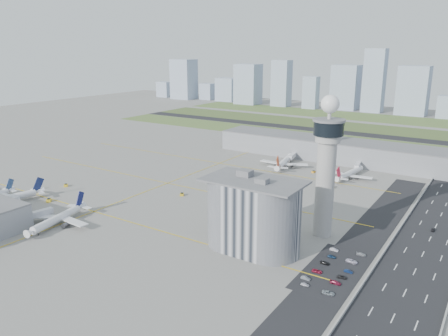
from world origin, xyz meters
The scene contains 54 objects.
ground centered at (0.00, 0.00, 0.00)m, with size 1000.00×1000.00×0.00m, color gray.
grass_strip_0 centered at (-20.00, 225.00, 0.04)m, with size 480.00×50.00×0.08m, color #536A32.
grass_strip_1 centered at (-20.00, 300.00, 0.04)m, with size 480.00×60.00×0.08m, color #3E5227.
grass_strip_2 centered at (-20.00, 380.00, 0.04)m, with size 480.00×70.00×0.08m, color #4F6C33.
runway centered at (-20.00, 262.00, 0.06)m, with size 480.00×22.00×0.10m, color black.
highway centered at (115.00, 0.00, 0.05)m, with size 28.00×500.00×0.10m, color black.
barrier_left centered at (101.00, 0.00, 0.60)m, with size 0.60×500.00×1.20m, color #9E9E99.
landside_road centered at (90.00, -10.00, 0.04)m, with size 18.00×260.00×0.08m, color black.
parking_lot centered at (88.00, -22.00, 0.05)m, with size 20.00×44.00×0.10m, color black.
taxiway_line_h_0 centered at (-40.00, -30.00, 0.01)m, with size 260.00×0.60×0.01m, color yellow.
taxiway_line_h_1 centered at (-40.00, 30.00, 0.01)m, with size 260.00×0.60×0.01m, color yellow.
taxiway_line_h_2 centered at (-40.00, 90.00, 0.01)m, with size 260.00×0.60×0.01m, color yellow.
taxiway_line_v centered at (-40.00, 30.00, 0.01)m, with size 0.60×260.00×0.01m, color yellow.
control_tower centered at (72.00, 8.00, 35.04)m, with size 14.00×14.00×64.50m.
secondary_tower centered at (30.00, 150.00, 18.80)m, with size 8.60×8.60×31.90m.
admin_building centered at (51.99, -22.00, 15.30)m, with size 42.00×24.00×33.50m.
terminal_pier centered at (40.00, 148.00, 7.90)m, with size 210.00×32.00×15.80m.
airplane_near_b centered at (-88.92, -48.52, 5.74)m, with size 40.97×34.82×11.47m, color white, non-canonical shape.
airplane_near_c centered at (-40.27, -52.52, 5.77)m, with size 41.18×35.01×11.53m, color white, non-canonical shape.
airplane_far_a centered at (4.37, 108.72, 5.87)m, with size 41.91×35.63×11.74m, color white, non-canonical shape.
airplane_far_b centered at (53.60, 106.17, 5.28)m, with size 37.73×32.07×10.56m, color white, non-canonical shape.
jet_bridge_near_2 centered at (-53.00, -61.00, 2.85)m, with size 14.00×3.00×5.70m, color silver, non-canonical shape.
jet_bridge_far_0 centered at (2.00, 132.00, 2.85)m, with size 14.00×3.00×5.70m, color silver, non-canonical shape.
jet_bridge_far_1 centered at (52.00, 132.00, 2.85)m, with size 14.00×3.00×5.70m, color silver, non-canonical shape.
tug_0 centered at (-91.19, -26.50, 0.85)m, with size 2.01×2.92×1.70m, color yellow, non-canonical shape.
tug_1 centered at (-89.01, -9.94, 0.88)m, with size 2.09×3.04×1.77m, color yellow, non-canonical shape.
tug_2 centered at (-73.44, -33.35, 1.00)m, with size 2.36×3.44×2.00m, color yellow, non-canonical shape.
tug_3 centered at (-17.17, 15.99, 0.87)m, with size 2.07×3.01×1.75m, color gold, non-canonical shape.
tug_4 centered at (29.03, 104.39, 0.79)m, with size 1.87×2.72×1.58m, color orange, non-canonical shape.
tug_5 centered at (51.54, 78.26, 1.02)m, with size 2.40×3.49×2.03m, color gold, non-canonical shape.
car_lot_0 centered at (83.47, -38.72, 0.54)m, with size 1.28×3.17×1.08m, color silver.
car_lot_1 centered at (81.89, -34.50, 0.59)m, with size 1.25×3.59×1.18m, color gray.
car_lot_2 centered at (83.50, -27.05, 0.56)m, with size 1.86×4.03×1.12m, color #A51837.
car_lot_3 centered at (83.67, -19.06, 0.54)m, with size 1.51×3.73×1.08m, color black.
car_lot_4 centered at (84.00, -12.11, 0.60)m, with size 1.41×3.50×1.19m, color navy.
car_lot_5 centered at (82.64, -5.42, 0.59)m, with size 1.25×3.59×1.18m, color silver.
car_lot_6 centered at (92.63, -39.63, 0.61)m, with size 2.03×4.39×1.22m, color #88949C.
car_lot_7 centered at (92.38, -31.45, 0.60)m, with size 1.69×4.16×1.21m, color maroon.
car_lot_8 centered at (93.00, -26.28, 0.62)m, with size 1.46×3.63×1.24m, color black.
car_lot_9 centered at (93.65, -20.55, 0.55)m, with size 1.17×3.37×1.11m, color #0F224F.
car_lot_10 centered at (92.21, -11.85, 0.65)m, with size 2.16×4.69×1.30m, color silver.
car_lot_11 centered at (93.65, -3.41, 0.58)m, with size 1.63×4.01×1.16m, color #999CA2.
car_hw_1 centered at (114.58, 40.49, 0.61)m, with size 1.29×3.69×1.21m, color black.
skyline_bldg_0 centered at (-377.77, 421.70, 13.25)m, with size 24.05×19.24×26.50m, color #9EADC1.
skyline_bldg_1 centered at (-331.22, 417.61, 32.80)m, with size 37.63×30.10×65.60m, color #9EADC1.
skyline_bldg_2 centered at (-291.25, 430.16, 13.39)m, with size 22.81×18.25×26.79m, color #9EADC1.
skyline_bldg_3 centered at (-252.58, 431.35, 18.47)m, with size 32.30×25.84×36.93m, color #9EADC1.
skyline_bldg_4 centered at (-204.47, 415.19, 30.18)m, with size 35.81×28.65×60.36m, color #9EADC1.
skyline_bldg_5 centered at (-150.11, 419.66, 33.44)m, with size 25.49×20.39×66.89m, color #9EADC1.
skyline_bldg_6 centered at (-102.68, 417.90, 22.60)m, with size 20.04×16.03×45.20m, color #9EADC1.
skyline_bldg_7 centered at (-59.44, 436.89, 30.61)m, with size 35.76×28.61×61.22m, color #9EADC1.
skyline_bldg_8 centered at (-19.42, 431.56, 41.69)m, with size 26.33×21.06×83.39m, color #9EADC1.
skyline_bldg_9 centered at (30.27, 432.32, 31.06)m, with size 36.96×29.57×62.11m, color #9EADC1.
skyline_bldg_10 centered at (73.27, 423.68, 13.87)m, with size 23.01×18.41×27.75m, color #9EADC1.
Camera 1 is at (136.35, -173.60, 83.61)m, focal length 35.00 mm.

